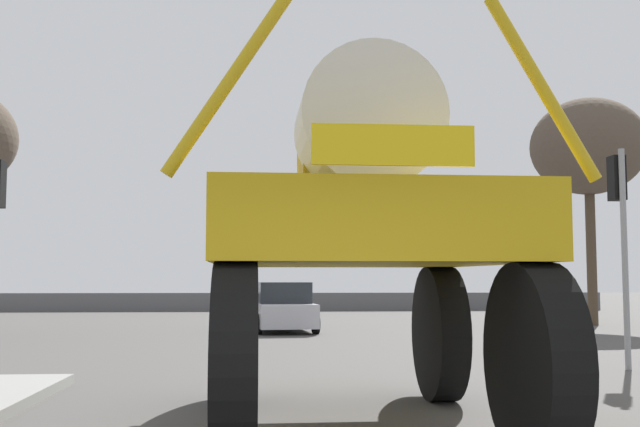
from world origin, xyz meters
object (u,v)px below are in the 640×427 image
Objects in this scene: traffic_signal_near_right at (619,208)px; bare_tree_right at (588,147)px; oversize_sprayer at (360,240)px; sedan_ahead at (282,308)px.

bare_tree_right is (4.81, 12.33, 3.31)m from traffic_signal_near_right.
oversize_sprayer is 15.48m from sedan_ahead.
bare_tree_right is at bearing -85.95° from sedan_ahead.
oversize_sprayer is 1.33× the size of traffic_signal_near_right.
sedan_ahead is 0.53× the size of bare_tree_right.
traffic_signal_near_right is (6.08, -10.28, 2.23)m from sedan_ahead.
oversize_sprayer is at bearing -136.91° from traffic_signal_near_right.
oversize_sprayer reaches higher than sedan_ahead.
oversize_sprayer is at bearing 175.65° from sedan_ahead.
oversize_sprayer is 1.26× the size of sedan_ahead.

